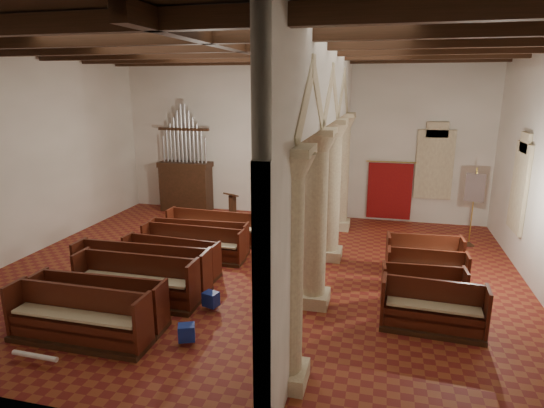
{
  "coord_description": "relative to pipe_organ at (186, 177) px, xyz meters",
  "views": [
    {
      "loc": [
        3.22,
        -11.14,
        4.93
      ],
      "look_at": [
        0.33,
        0.5,
        1.82
      ],
      "focal_mm": 30.0,
      "sensor_mm": 36.0,
      "label": 1
    }
  ],
  "objects": [
    {
      "name": "dossal_curtain",
      "position": [
        8.0,
        0.42,
        -0.21
      ],
      "size": [
        1.8,
        0.07,
        2.17
      ],
      "color": "maroon",
      "rests_on": "floor"
    },
    {
      "name": "nave_pew_1",
      "position": [
        2.08,
        -9.04,
        -1.02
      ],
      "size": [
        2.92,
        0.81,
        1.07
      ],
      "rotation": [
        0.0,
        0.0,
        0.03
      ],
      "color": "#3B1F12",
      "rests_on": "floor"
    },
    {
      "name": "ceiling_beams",
      "position": [
        4.5,
        -5.5,
        4.45
      ],
      "size": [
        13.8,
        11.8,
        0.3
      ],
      "primitive_type": null,
      "color": "#3B1F12",
      "rests_on": "wall_back"
    },
    {
      "name": "pipe_organ",
      "position": [
        0.0,
        0.0,
        0.0
      ],
      "size": [
        2.1,
        0.85,
        4.4
      ],
      "color": "#3B1F12",
      "rests_on": "floor"
    },
    {
      "name": "tube_heater_a",
      "position": [
        1.75,
        -10.57,
        -1.21
      ],
      "size": [
        0.95,
        0.11,
        0.1
      ],
      "primitive_type": "cylinder",
      "rotation": [
        0.0,
        1.57,
        -0.02
      ],
      "color": "silver",
      "rests_on": "floor"
    },
    {
      "name": "hymnal_box_a",
      "position": [
        4.17,
        -9.31,
        -1.11
      ],
      "size": [
        0.4,
        0.36,
        0.32
      ],
      "primitive_type": "cube",
      "rotation": [
        0.0,
        0.0,
        0.39
      ],
      "color": "navy",
      "rests_on": "floor"
    },
    {
      "name": "arcade",
      "position": [
        6.3,
        -5.5,
        2.19
      ],
      "size": [
        0.9,
        11.9,
        6.0
      ],
      "color": "beige",
      "rests_on": "floor"
    },
    {
      "name": "hymnal_box_c",
      "position": [
        2.86,
        -6.29,
        -1.12
      ],
      "size": [
        0.37,
        0.34,
        0.3
      ],
      "primitive_type": "cube",
      "rotation": [
        0.0,
        0.0,
        -0.39
      ],
      "color": "navy",
      "rests_on": "floor"
    },
    {
      "name": "nave_pew_0",
      "position": [
        2.08,
        -9.74,
        -1.0
      ],
      "size": [
        2.92,
        0.76,
        1.13
      ],
      "rotation": [
        0.0,
        0.0,
        -0.0
      ],
      "color": "#3B1F12",
      "rests_on": "floor"
    },
    {
      "name": "window_back",
      "position": [
        9.5,
        0.48,
        0.83
      ],
      "size": [
        1.0,
        0.03,
        2.2
      ],
      "primitive_type": "cube",
      "color": "#398162",
      "rests_on": "wall_back"
    },
    {
      "name": "tube_heater_b",
      "position": [
        1.16,
        -8.27,
        -1.21
      ],
      "size": [
        0.84,
        0.4,
        0.09
      ],
      "primitive_type": "cylinder",
      "rotation": [
        0.0,
        1.57,
        0.38
      ],
      "color": "white",
      "rests_on": "floor"
    },
    {
      "name": "floor",
      "position": [
        4.5,
        -5.5,
        -1.37
      ],
      "size": [
        14.0,
        14.0,
        0.0
      ],
      "primitive_type": "plane",
      "color": "brown",
      "rests_on": "ground"
    },
    {
      "name": "aisle_pew_3",
      "position": [
        8.91,
        -4.64,
        -1.0
      ],
      "size": [
        1.98,
        0.86,
        1.1
      ],
      "rotation": [
        0.0,
        0.0,
        0.07
      ],
      "color": "#3B1F12",
      "rests_on": "floor"
    },
    {
      "name": "processional_banner",
      "position": [
        10.52,
        -1.79,
        -0.55
      ],
      "size": [
        0.57,
        0.73,
        2.52
      ],
      "rotation": [
        0.0,
        0.0,
        -0.14
      ],
      "color": "#3B1F12",
      "rests_on": "floor"
    },
    {
      "name": "wall_front",
      "position": [
        4.5,
        -11.5,
        1.63
      ],
      "size": [
        14.0,
        0.02,
        6.0
      ],
      "primitive_type": "cube",
      "color": "white",
      "rests_on": "floor"
    },
    {
      "name": "aisle_pew_2",
      "position": [
        8.92,
        -5.53,
        -1.04
      ],
      "size": [
        1.92,
        0.67,
        0.99
      ],
      "rotation": [
        0.0,
        0.0,
        0.01
      ],
      "color": "#3B1F12",
      "rests_on": "floor"
    },
    {
      "name": "nave_pew_5",
      "position": [
        2.45,
        -5.03,
        -1.05
      ],
      "size": [
        3.09,
        0.73,
        0.98
      ],
      "rotation": [
        0.0,
        0.0,
        -0.02
      ],
      "color": "#3B1F12",
      "rests_on": "floor"
    },
    {
      "name": "nave_pew_7",
      "position": [
        2.48,
        -3.45,
        -1.04
      ],
      "size": [
        3.15,
        0.82,
        1.02
      ],
      "rotation": [
        0.0,
        0.0,
        -0.05
      ],
      "color": "#3B1F12",
      "rests_on": "floor"
    },
    {
      "name": "hymnal_box_b",
      "position": [
        4.11,
        -7.84,
        -1.11
      ],
      "size": [
        0.39,
        0.35,
        0.33
      ],
      "primitive_type": "cube",
      "rotation": [
        0.0,
        0.0,
        -0.29
      ],
      "color": "#16329C",
      "rests_on": "floor"
    },
    {
      "name": "nave_pew_2",
      "position": [
        2.31,
        -7.94,
        -0.99
      ],
      "size": [
        2.93,
        0.79,
        1.15
      ],
      "rotation": [
        0.0,
        0.0,
        0.01
      ],
      "color": "#3B1F12",
      "rests_on": "floor"
    },
    {
      "name": "window_right_b",
      "position": [
        11.48,
        -3.0,
        0.83
      ],
      "size": [
        0.03,
        1.0,
        2.2
      ],
      "primitive_type": "cube",
      "color": "#398162",
      "rests_on": "wall_right"
    },
    {
      "name": "nave_pew_3",
      "position": [
        2.06,
        -7.26,
        -0.99
      ],
      "size": [
        3.49,
        0.84,
        1.15
      ],
      "rotation": [
        0.0,
        0.0,
        0.02
      ],
      "color": "#3B1F12",
      "rests_on": "floor"
    },
    {
      "name": "wall_back",
      "position": [
        4.5,
        0.5,
        1.63
      ],
      "size": [
        14.0,
        0.02,
        6.0
      ],
      "primitive_type": "cube",
      "color": "white",
      "rests_on": "floor"
    },
    {
      "name": "aisle_pew_1",
      "position": [
        8.77,
        -6.56,
        -1.04
      ],
      "size": [
        1.87,
        0.75,
        0.98
      ],
      "rotation": [
        0.0,
        0.0,
        0.05
      ],
      "color": "#3B1F12",
      "rests_on": "floor"
    },
    {
      "name": "wall_left",
      "position": [
        -2.5,
        -5.5,
        1.63
      ],
      "size": [
        0.02,
        12.0,
        6.0
      ],
      "primitive_type": "cube",
      "color": "white",
      "rests_on": "floor"
    },
    {
      "name": "nave_pew_4",
      "position": [
        2.32,
        -6.17,
        -1.05
      ],
      "size": [
        2.74,
        0.82,
        0.98
      ],
      "rotation": [
        0.0,
        0.0,
        -0.06
      ],
      "color": "#3B1F12",
      "rests_on": "floor"
    },
    {
      "name": "ceiling",
      "position": [
        4.5,
        -5.5,
        4.63
      ],
      "size": [
        14.0,
        14.0,
        0.0
      ],
      "primitive_type": "plane",
      "rotation": [
        3.14,
        0.0,
        0.0
      ],
      "color": "black",
      "rests_on": "wall_back"
    },
    {
      "name": "nave_pew_6",
      "position": [
        2.41,
        -4.49,
        -1.05
      ],
      "size": [
        3.08,
        0.82,
        0.99
      ],
      "rotation": [
        0.0,
        0.0,
        0.05
      ],
      "color": "#3B1F12",
      "rests_on": "floor"
    },
    {
      "name": "aisle_pew_0",
      "position": [
        8.89,
        -7.61,
        -1.01
      ],
      "size": [
        2.11,
        0.82,
        1.07
      ],
      "rotation": [
        0.0,
        0.0,
        -0.05
      ],
      "color": "#3B1F12",
      "rests_on": "floor"
    },
    {
      "name": "lectern",
      "position": [
        2.35,
        -1.13,
        -0.9
      ],
      "size": [
        0.57,
        0.61,
        1.14
      ],
      "rotation": [
        0.0,
        0.0,
        -0.42
      ],
      "color": "#3D2413",
      "rests_on": "floor"
    }
  ]
}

